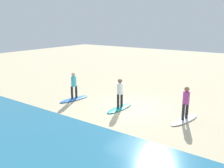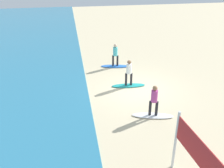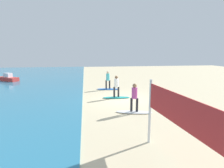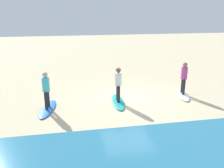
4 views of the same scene
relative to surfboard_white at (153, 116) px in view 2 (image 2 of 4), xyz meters
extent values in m
plane|color=beige|center=(2.93, -0.01, -0.04)|extent=(60.00, 60.00, 0.00)
ellipsoid|color=white|center=(0.00, 0.00, 0.00)|extent=(1.05, 2.17, 0.09)
cylinder|color=#232328|center=(0.04, 0.16, 0.43)|extent=(0.14, 0.14, 0.78)
cylinder|color=#232328|center=(-0.04, -0.16, 0.43)|extent=(0.14, 0.14, 0.78)
cylinder|color=#B74293|center=(0.00, 0.00, 1.14)|extent=(0.32, 0.32, 0.62)
sphere|color=#9E704C|center=(0.00, 0.00, 1.56)|extent=(0.24, 0.24, 0.24)
ellipsoid|color=teal|center=(3.51, 0.43, 0.00)|extent=(0.71, 2.13, 0.09)
cylinder|color=#232328|center=(3.52, 0.59, 0.43)|extent=(0.14, 0.14, 0.78)
cylinder|color=#232328|center=(3.50, 0.28, 0.43)|extent=(0.14, 0.14, 0.78)
cylinder|color=white|center=(3.51, 0.43, 1.14)|extent=(0.32, 0.32, 0.62)
sphere|color=brown|center=(3.51, 0.43, 1.56)|extent=(0.24, 0.24, 0.24)
ellipsoid|color=blue|center=(6.75, 0.67, 0.00)|extent=(0.92, 2.17, 0.09)
cylinder|color=#232328|center=(6.78, 0.83, 0.43)|extent=(0.14, 0.14, 0.78)
cylinder|color=#232328|center=(6.72, 0.51, 0.43)|extent=(0.14, 0.14, 0.78)
cylinder|color=#4CC6D1|center=(6.75, 0.67, 1.14)|extent=(0.32, 0.32, 0.62)
sphere|color=beige|center=(6.75, 0.67, 1.56)|extent=(0.24, 0.24, 0.24)
cylinder|color=silver|center=(-3.45, 0.35, 1.21)|extent=(0.10, 0.10, 2.50)
camera|label=1|loc=(-3.33, 10.98, 4.61)|focal=38.25mm
camera|label=2|loc=(-10.23, 3.88, 7.15)|focal=40.64mm
camera|label=3|loc=(-9.76, 2.76, 3.46)|focal=29.08mm
camera|label=4|loc=(5.75, 10.84, 4.25)|focal=38.41mm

